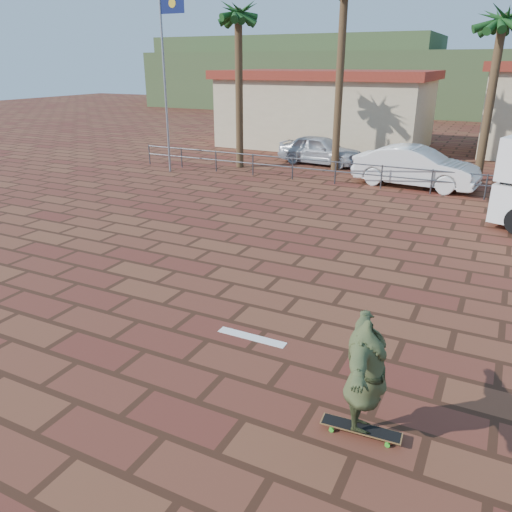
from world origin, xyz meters
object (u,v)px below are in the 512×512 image
(skateboarder, at_px, (366,376))
(car_white, at_px, (416,167))
(longboard, at_px, (361,429))
(car_silver, at_px, (320,150))

(skateboarder, distance_m, car_white, 16.08)
(skateboarder, bearing_deg, longboard, 122.80)
(car_silver, relative_size, car_white, 0.85)
(longboard, xyz_separation_m, car_white, (-2.14, 15.94, 0.75))
(skateboarder, bearing_deg, car_silver, 9.33)
(longboard, bearing_deg, car_silver, 107.60)
(skateboarder, bearing_deg, car_white, -4.54)
(longboard, height_order, car_silver, car_silver)
(longboard, xyz_separation_m, car_silver, (-7.45, 18.89, 0.64))
(longboard, relative_size, car_white, 0.23)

